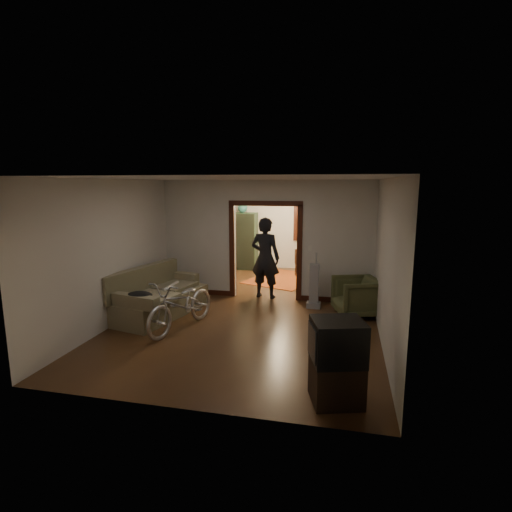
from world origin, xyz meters
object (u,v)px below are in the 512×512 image
(sofa, at_px, (160,291))
(bicycle, at_px, (182,304))
(person, at_px, (265,258))
(locker, at_px, (243,241))
(desk, at_px, (325,261))
(armchair, at_px, (357,297))

(sofa, height_order, bicycle, sofa)
(person, distance_m, locker, 3.37)
(sofa, height_order, person, person)
(desk, bearing_deg, armchair, -66.63)
(armchair, xyz_separation_m, person, (-2.12, 0.90, 0.57))
(bicycle, relative_size, locker, 1.03)
(person, bearing_deg, sofa, 52.13)
(armchair, height_order, desk, armchair)
(bicycle, distance_m, locker, 5.55)
(person, relative_size, locker, 1.07)
(sofa, bearing_deg, bicycle, -28.79)
(sofa, bearing_deg, armchair, 24.76)
(armchair, bearing_deg, bicycle, -83.43)
(sofa, distance_m, person, 2.62)
(sofa, bearing_deg, locker, 96.39)
(sofa, height_order, armchair, sofa)
(bicycle, bearing_deg, sofa, 153.62)
(locker, height_order, desk, locker)
(sofa, xyz_separation_m, locker, (0.52, 4.85, 0.40))
(person, bearing_deg, desk, -103.35)
(sofa, height_order, locker, locker)
(bicycle, relative_size, person, 0.96)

